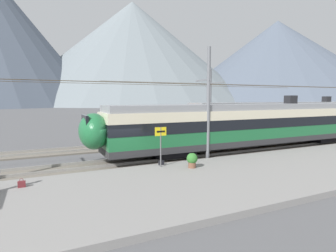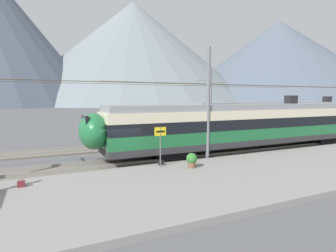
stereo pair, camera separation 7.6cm
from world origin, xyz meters
name	(u,v)px [view 1 (the left image)]	position (x,y,z in m)	size (l,w,h in m)	color
ground_plane	(120,168)	(0.00, 0.00, 0.00)	(400.00, 400.00, 0.00)	#565659
platform_slab	(150,190)	(0.00, -4.97, 0.14)	(120.00, 7.89, 0.28)	gray
track_near	(116,164)	(0.00, 0.88, 0.07)	(120.00, 3.00, 0.28)	#6B6359
track_far	(98,149)	(0.00, 6.86, 0.07)	(120.00, 3.00, 0.28)	#6B6359
train_near_platform	(251,124)	(11.29, 0.88, 2.23)	(26.85, 3.02, 4.27)	#2D2D30
train_far_track	(298,115)	(24.03, 6.86, 2.23)	(32.02, 2.97, 4.27)	#2D2D30
catenary_mast_mid	(207,103)	(6.08, -0.47, 4.01)	(46.04, 1.75, 7.75)	slate
catenary_mast_far_side	(211,101)	(12.84, 8.91, 3.98)	(46.04, 2.53, 7.52)	slate
platform_sign	(161,138)	(1.97, -1.81, 2.00)	(0.70, 0.08, 2.35)	#59595B
handbag_beside_passenger	(22,184)	(-5.26, -2.51, 0.43)	(0.32, 0.18, 0.41)	maroon
handbag_near_sign	(161,163)	(2.18, -1.42, 0.42)	(0.32, 0.18, 0.39)	black
potted_plant_platform_edge	(192,159)	(3.52, -2.81, 0.78)	(0.64, 0.64, 0.87)	brown
mountain_central_peak	(133,54)	(62.49, 184.38, 37.59)	(178.74, 178.74, 75.18)	slate
mountain_right_ridge	(276,63)	(165.86, 143.78, 31.86)	(172.00, 172.00, 63.72)	#515B6B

